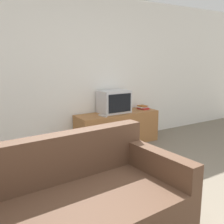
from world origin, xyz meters
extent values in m
cube|color=white|center=(0.00, 3.03, 1.30)|extent=(9.00, 0.06, 2.60)
cube|color=#9E6638|center=(0.82, 2.74, 0.29)|extent=(1.54, 0.48, 0.58)
cube|color=silver|center=(0.78, 2.79, 0.78)|extent=(0.53, 0.38, 0.40)
cube|color=black|center=(0.78, 2.60, 0.78)|extent=(0.45, 0.01, 0.32)
cube|color=#4C3323|center=(-1.07, 1.00, 0.68)|extent=(2.04, 0.27, 0.43)
cube|color=#4C3323|center=(-0.11, 0.65, 0.35)|extent=(0.19, 0.96, 0.70)
cube|color=#B72D28|center=(1.43, 2.76, 0.60)|extent=(0.15, 0.22, 0.03)
cube|color=silver|center=(1.41, 2.78, 0.62)|extent=(0.17, 0.17, 0.02)
cube|color=#995623|center=(1.41, 2.76, 0.64)|extent=(0.15, 0.17, 0.02)
cube|color=#B7B7B7|center=(0.45, 2.61, 0.59)|extent=(0.08, 0.19, 0.02)
camera|label=1|loc=(-1.71, -1.11, 1.55)|focal=42.00mm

